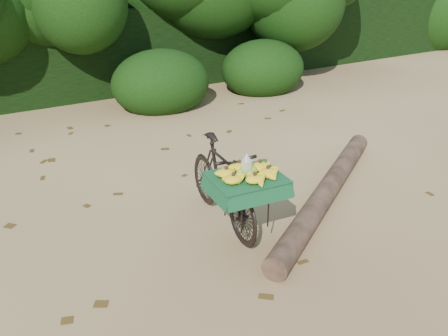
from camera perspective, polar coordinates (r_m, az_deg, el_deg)
ground at (r=5.79m, az=-4.14°, el=-6.02°), size 80.00×80.00×0.00m
vendor_bicycle at (r=5.43m, az=-0.12°, el=-1.81°), size 0.79×1.80×1.03m
fallen_log at (r=6.25m, az=12.29°, el=-2.67°), size 3.29×2.27×0.27m
hedge_backdrop at (r=11.19m, az=-19.16°, el=12.87°), size 26.00×1.80×1.80m
tree_row at (r=10.15m, az=-22.75°, el=17.57°), size 14.50×2.00×4.00m
bush_clumps at (r=9.52m, az=-13.18°, el=8.85°), size 8.80×1.70×0.90m
leaf_litter at (r=6.30m, az=-6.77°, el=-3.34°), size 7.00×7.30×0.01m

